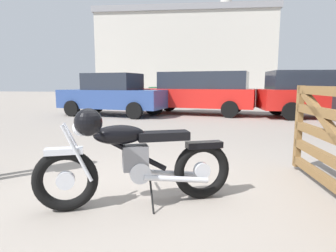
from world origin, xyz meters
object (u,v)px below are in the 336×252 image
dark_sedan_left (113,95)px  red_hatchback_near (189,89)px  vintage_motorcycle (132,160)px  white_estate_far (323,93)px  blue_hatchback_right (199,92)px

dark_sedan_left → red_hatchback_near: (2.60, 7.15, 0.10)m
dark_sedan_left → red_hatchback_near: bearing=-98.6°
vintage_motorcycle → red_hatchback_near: (-0.41, 15.55, 0.45)m
vintage_motorcycle → dark_sedan_left: dark_sedan_left is taller
vintage_motorcycle → red_hatchback_near: size_ratio=0.42×
dark_sedan_left → white_estate_far: size_ratio=0.93×
dark_sedan_left → white_estate_far: (7.98, 0.22, 0.10)m
vintage_motorcycle → red_hatchback_near: 15.56m
dark_sedan_left → white_estate_far: bearing=-167.0°
vintage_motorcycle → red_hatchback_near: red_hatchback_near is taller
white_estate_far → blue_hatchback_right: bearing=168.9°
vintage_motorcycle → blue_hatchback_right: (0.38, 9.29, 0.45)m
vintage_motorcycle → white_estate_far: white_estate_far is taller
vintage_motorcycle → blue_hatchback_right: blue_hatchback_right is taller
white_estate_far → red_hatchback_near: size_ratio=1.00×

